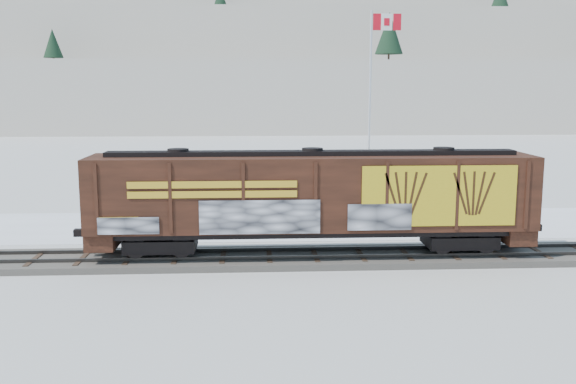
{
  "coord_description": "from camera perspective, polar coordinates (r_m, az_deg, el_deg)",
  "views": [
    {
      "loc": [
        -2.66,
        -27.15,
        7.45
      ],
      "look_at": [
        -1.01,
        3.0,
        2.57
      ],
      "focal_mm": 40.0,
      "sensor_mm": 36.0,
      "label": 1
    }
  ],
  "objects": [
    {
      "name": "car_dark",
      "position": [
        35.9,
        7.3,
        -1.79
      ],
      "size": [
        4.71,
        2.87,
        1.28
      ],
      "primitive_type": "imported",
      "rotation": [
        0.0,
        0.0,
        1.31
      ],
      "color": "#202329",
      "rests_on": "parking_strip"
    },
    {
      "name": "ground",
      "position": [
        28.28,
        2.4,
        -6.11
      ],
      "size": [
        500.0,
        500.0,
        0.0
      ],
      "primitive_type": "plane",
      "color": "white",
      "rests_on": "ground"
    },
    {
      "name": "flagpole",
      "position": [
        40.75,
        7.37,
        5.02
      ],
      "size": [
        2.3,
        0.9,
        12.18
      ],
      "color": "silver",
      "rests_on": "ground"
    },
    {
      "name": "car_silver",
      "position": [
        34.92,
        -0.07,
        -1.8
      ],
      "size": [
        4.75,
        2.51,
        1.54
      ],
      "primitive_type": "imported",
      "rotation": [
        0.0,
        0.0,
        1.73
      ],
      "color": "silver",
      "rests_on": "parking_strip"
    },
    {
      "name": "rail_track",
      "position": [
        28.24,
        2.4,
        -5.82
      ],
      "size": [
        50.0,
        3.4,
        0.43
      ],
      "color": "#59544C",
      "rests_on": "ground"
    },
    {
      "name": "hillside",
      "position": [
        167.1,
        -2.28,
        11.55
      ],
      "size": [
        360.0,
        110.0,
        93.0
      ],
      "color": "white",
      "rests_on": "ground"
    },
    {
      "name": "car_white",
      "position": [
        34.22,
        -0.24,
        -1.93
      ],
      "size": [
        5.23,
        2.55,
        1.65
      ],
      "primitive_type": "imported",
      "rotation": [
        0.0,
        0.0,
        1.4
      ],
      "color": "silver",
      "rests_on": "parking_strip"
    },
    {
      "name": "parking_strip",
      "position": [
        35.54,
        1.24,
        -2.9
      ],
      "size": [
        40.0,
        8.0,
        0.03
      ],
      "primitive_type": "cube",
      "color": "white",
      "rests_on": "ground"
    },
    {
      "name": "hopper_railcar",
      "position": [
        27.64,
        2.17,
        -0.31
      ],
      "size": [
        18.96,
        3.06,
        4.41
      ],
      "color": "black",
      "rests_on": "rail_track"
    }
  ]
}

